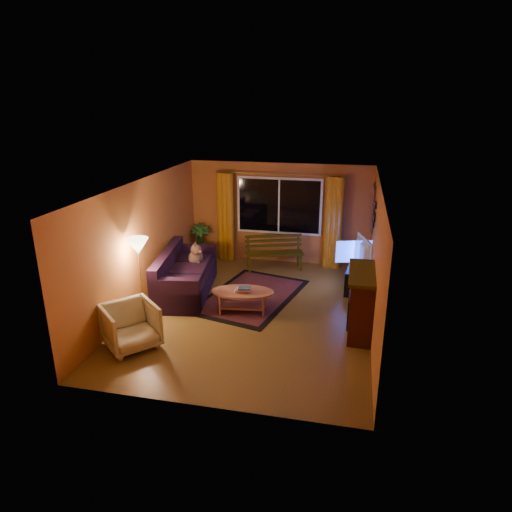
% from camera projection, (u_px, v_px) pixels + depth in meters
% --- Properties ---
extents(floor, '(4.50, 6.00, 0.02)m').
position_uv_depth(floor, '(253.00, 312.00, 8.99)').
color(floor, brown).
rests_on(floor, ground).
extents(ceiling, '(4.50, 6.00, 0.02)m').
position_uv_depth(ceiling, '(252.00, 185.00, 8.16)').
color(ceiling, white).
rests_on(ceiling, ground).
extents(wall_back, '(4.50, 0.02, 2.50)m').
position_uv_depth(wall_back, '(279.00, 213.00, 11.35)').
color(wall_back, '#C47133').
rests_on(wall_back, ground).
extents(wall_left, '(0.02, 6.00, 2.50)m').
position_uv_depth(wall_left, '(142.00, 243.00, 9.03)').
color(wall_left, '#C47133').
rests_on(wall_left, ground).
extents(wall_right, '(0.02, 6.00, 2.50)m').
position_uv_depth(wall_right, '(376.00, 260.00, 8.12)').
color(wall_right, '#C47133').
rests_on(wall_right, ground).
extents(window, '(2.00, 0.02, 1.30)m').
position_uv_depth(window, '(279.00, 206.00, 11.23)').
color(window, black).
rests_on(window, wall_back).
extents(curtain_rod, '(3.20, 0.03, 0.03)m').
position_uv_depth(curtain_rod, '(279.00, 174.00, 10.92)').
color(curtain_rod, '#BF8C3F').
rests_on(curtain_rod, wall_back).
extents(curtain_left, '(0.36, 0.36, 2.24)m').
position_uv_depth(curtain_left, '(226.00, 217.00, 11.55)').
color(curtain_left, orange).
rests_on(curtain_left, ground).
extents(curtain_right, '(0.36, 0.36, 2.24)m').
position_uv_depth(curtain_right, '(333.00, 223.00, 11.00)').
color(curtain_right, orange).
rests_on(curtain_right, ground).
extents(bench, '(1.44, 0.84, 0.41)m').
position_uv_depth(bench, '(274.00, 261.00, 11.10)').
color(bench, '#322B07').
rests_on(bench, ground).
extents(potted_plant, '(0.64, 0.64, 0.93)m').
position_uv_depth(potted_plant, '(200.00, 242.00, 11.72)').
color(potted_plant, '#235B1E').
rests_on(potted_plant, ground).
extents(sofa, '(1.31, 2.40, 0.92)m').
position_uv_depth(sofa, '(186.00, 272.00, 9.70)').
color(sofa, black).
rests_on(sofa, ground).
extents(dog, '(0.48, 0.55, 0.50)m').
position_uv_depth(dog, '(196.00, 254.00, 10.08)').
color(dog, '#7F5A49').
rests_on(dog, sofa).
extents(armchair, '(1.11, 1.12, 0.84)m').
position_uv_depth(armchair, '(131.00, 324.00, 7.59)').
color(armchair, beige).
rests_on(armchair, ground).
extents(floor_lamp, '(0.27, 0.27, 1.58)m').
position_uv_depth(floor_lamp, '(141.00, 278.00, 8.52)').
color(floor_lamp, '#BF8C3F').
rests_on(floor_lamp, ground).
extents(rug, '(2.25, 2.97, 0.02)m').
position_uv_depth(rug, '(251.00, 296.00, 9.66)').
color(rug, maroon).
rests_on(rug, ground).
extents(coffee_table, '(1.36, 1.36, 0.44)m').
position_uv_depth(coffee_table, '(243.00, 301.00, 8.90)').
color(coffee_table, '#B36D58').
rests_on(coffee_table, ground).
extents(tv_console, '(0.55, 1.30, 0.53)m').
position_uv_depth(tv_console, '(358.00, 276.00, 10.03)').
color(tv_console, black).
rests_on(tv_console, ground).
extents(television, '(0.43, 1.05, 0.61)m').
position_uv_depth(television, '(360.00, 252.00, 9.84)').
color(television, black).
rests_on(television, tv_console).
extents(fireplace, '(0.40, 1.20, 1.10)m').
position_uv_depth(fireplace, '(361.00, 304.00, 8.03)').
color(fireplace, maroon).
rests_on(fireplace, ground).
extents(mirror_cluster, '(0.06, 0.60, 0.56)m').
position_uv_depth(mirror_cluster, '(374.00, 213.00, 9.15)').
color(mirror_cluster, black).
rests_on(mirror_cluster, wall_right).
extents(painting, '(0.04, 0.76, 0.96)m').
position_uv_depth(painting, '(373.00, 207.00, 10.26)').
color(painting, '#EC5211').
rests_on(painting, wall_right).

